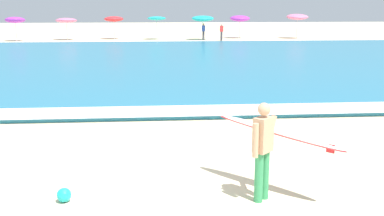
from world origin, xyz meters
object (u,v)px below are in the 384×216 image
Objects in this scene: beach_umbrella_1 at (66,20)px; beach_umbrella_3 at (157,18)px; beach_umbrella_6 at (297,17)px; beachgoer_near_row_mid at (203,31)px; beach_umbrella_2 at (114,19)px; beach_umbrella_5 at (240,18)px; surfer_with_board at (270,140)px; beachgoer_near_row_left at (222,32)px; beach_umbrella_0 at (15,20)px; beach_umbrella_4 at (203,19)px; beach_ball at (64,195)px.

beach_umbrella_1 is 8.51m from beach_umbrella_3.
beach_umbrella_6 reaches higher than beachgoer_near_row_mid.
beach_umbrella_5 is (12.40, 0.25, 0.02)m from beach_umbrella_2.
surfer_with_board is at bearing -87.48° from beach_umbrella_3.
beach_umbrella_3 is at bearing 166.41° from beachgoer_near_row_mid.
beach_umbrella_2 is 10.55m from beachgoer_near_row_left.
beachgoer_near_row_left is at bearing -127.63° from beach_umbrella_5.
surfer_with_board is 0.88× the size of beach_umbrella_0.
beach_umbrella_4 is (17.26, 0.30, 0.08)m from beach_umbrella_0.
beachgoer_near_row_left is (6.01, -1.88, -1.17)m from beach_umbrella_3.
beach_umbrella_6 is (13.87, 0.29, 0.11)m from beach_umbrella_3.
beach_umbrella_0 is 0.97× the size of beach_umbrella_4.
beach_umbrella_6 is (22.38, 0.29, 0.28)m from beach_umbrella_1.
beach_umbrella_6 reaches higher than beach_umbrella_5.
beach_umbrella_5 reaches higher than surfer_with_board.
beach_umbrella_2 reaches higher than beachgoer_near_row_left.
beachgoer_near_row_left is at bearing -14.76° from beach_umbrella_2.
beach_umbrella_1 is 22.38m from beach_umbrella_6.
beach_umbrella_2 is 8.64m from beach_umbrella_4.
beach_ball is at bearing -99.79° from beachgoer_near_row_mid.
beach_umbrella_4 is at bearing 80.36° from beach_ball.
beach_umbrella_4 is 2.31m from beachgoer_near_row_left.
beach_umbrella_3 is at bearing -172.83° from beach_umbrella_5.
beach_umbrella_2 is at bearing 169.49° from beach_umbrella_4.
surfer_with_board is 1.27× the size of beachgoer_near_row_mid.
surfer_with_board is at bearing -81.43° from beach_umbrella_2.
beach_umbrella_4 reaches higher than beachgoer_near_row_mid.
beach_umbrella_5 is at bearing 172.41° from beach_umbrella_6.
beach_umbrella_5 is (6.61, 38.69, 0.93)m from surfer_with_board.
beach_umbrella_1 is 1.35× the size of beachgoer_near_row_left.
beach_ball is at bearing -102.49° from beachgoer_near_row_left.
beach_umbrella_5 reaches higher than beach_ball.
beach_umbrella_1 is (-10.17, 37.66, 0.82)m from surfer_with_board.
beach_umbrella_3 is at bearing 4.82° from beach_umbrella_0.
beach_umbrella_3 is 0.96× the size of beach_umbrella_4.
beach_umbrella_0 is 8.96m from beach_umbrella_2.
beach_umbrella_0 is 0.92× the size of beach_umbrella_6.
beachgoer_near_row_left is at bearing -17.40° from beach_umbrella_3.
beach_umbrella_2 is at bearing 98.57° from surfer_with_board.
beach_umbrella_6 is (5.60, -0.75, 0.17)m from beach_umbrella_5.
surfer_with_board is 37.70m from beach_umbrella_3.
beach_umbrella_2 is at bearing 167.75° from beachgoer_near_row_mid.
beachgoer_near_row_mid is (12.91, -1.07, -1.00)m from beach_umbrella_1.
beach_ball is (-7.91, -35.73, -0.72)m from beachgoer_near_row_left.
surfer_with_board is 3.67m from beach_ball.
beachgoer_near_row_left is (18.91, -0.80, -1.09)m from beach_umbrella_0.
beach_umbrella_5 is (16.78, 1.03, 0.11)m from beach_umbrella_1.
surfer_with_board is 0.86× the size of beach_umbrella_4.
beach_umbrella_2 reaches higher than beach_ball.
beachgoer_near_row_left is 36.61m from beach_ball.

